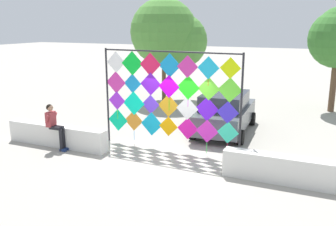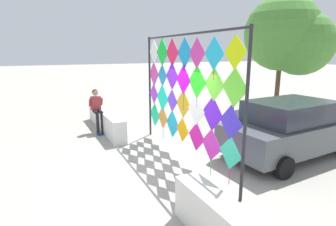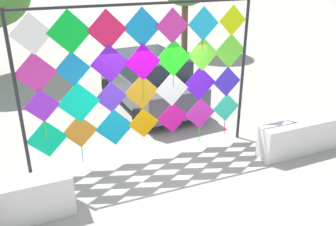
# 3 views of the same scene
# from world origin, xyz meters

# --- Properties ---
(ground) EXTENTS (120.00, 120.00, 0.00)m
(ground) POSITION_xyz_m (0.00, 0.00, 0.00)
(ground) COLOR #9E998E
(plaza_ledge_left) EXTENTS (4.08, 0.45, 0.78)m
(plaza_ledge_left) POSITION_xyz_m (-4.14, -0.48, 0.39)
(plaza_ledge_left) COLOR silver
(plaza_ledge_left) RESTS_ON ground
(kite_display_rack) EXTENTS (5.10, 0.18, 3.49)m
(kite_display_rack) POSITION_xyz_m (-0.29, 0.79, 2.03)
(kite_display_rack) COLOR #232328
(kite_display_rack) RESTS_ON ground
(seated_vendor) EXTENTS (0.75, 0.53, 1.63)m
(seated_vendor) POSITION_xyz_m (-3.92, -0.82, 0.97)
(seated_vendor) COLOR black
(seated_vendor) RESTS_ON ground
(parked_car) EXTENTS (2.21, 4.33, 1.65)m
(parked_car) POSITION_xyz_m (0.96, 3.70, 0.84)
(parked_car) COLOR #4C5156
(parked_car) RESTS_ON ground
(tree_far_right) EXTENTS (4.19, 3.93, 5.76)m
(tree_far_right) POSITION_xyz_m (-3.83, 8.72, 3.76)
(tree_far_right) COLOR brown
(tree_far_right) RESTS_ON ground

